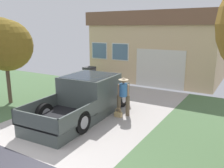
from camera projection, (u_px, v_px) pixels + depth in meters
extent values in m
cube|color=#B3ABA6|center=(106.00, 110.00, 10.57)|extent=(5.20, 9.00, 0.06)
cube|color=#444D4A|center=(82.00, 112.00, 9.60)|extent=(2.07, 5.18, 0.42)
cube|color=#444D4A|center=(90.00, 89.00, 9.96)|extent=(2.07, 2.13, 1.19)
cube|color=#1E2833|center=(90.00, 81.00, 9.88)|extent=(1.82, 1.96, 0.50)
cube|color=#444D4A|center=(107.00, 88.00, 11.29)|extent=(2.01, 1.00, 0.60)
cube|color=black|center=(58.00, 118.00, 8.29)|extent=(2.07, 2.27, 0.06)
cube|color=#444D4A|center=(37.00, 108.00, 8.66)|extent=(0.18, 2.17, 0.54)
cube|color=#444D4A|center=(80.00, 116.00, 7.80)|extent=(0.18, 2.17, 0.54)
cube|color=#444D4A|center=(35.00, 122.00, 7.32)|extent=(1.96, 0.16, 0.54)
cube|color=black|center=(79.00, 78.00, 11.00)|extent=(0.11, 0.19, 0.20)
cylinder|color=black|center=(90.00, 93.00, 11.63)|extent=(0.30, 0.81, 0.80)
cylinder|color=#9E9EA3|center=(90.00, 93.00, 11.63)|extent=(0.30, 0.45, 0.44)
cylinder|color=black|center=(122.00, 98.00, 10.86)|extent=(0.30, 0.81, 0.80)
cylinder|color=#9E9EA3|center=(122.00, 98.00, 10.86)|extent=(0.30, 0.45, 0.44)
cylinder|color=black|center=(44.00, 114.00, 8.87)|extent=(0.30, 0.81, 0.80)
cylinder|color=#9E9EA3|center=(44.00, 114.00, 8.87)|extent=(0.30, 0.45, 0.44)
cylinder|color=black|center=(81.00, 122.00, 8.10)|extent=(0.30, 0.81, 0.80)
cylinder|color=#9E9EA3|center=(81.00, 122.00, 8.10)|extent=(0.30, 0.45, 0.44)
cylinder|color=brown|center=(128.00, 106.00, 9.71)|extent=(0.17, 0.17, 0.85)
cylinder|color=brown|center=(119.00, 105.00, 9.76)|extent=(0.17, 0.17, 0.85)
cylinder|color=#3870B2|center=(123.00, 90.00, 9.58)|extent=(0.33, 0.33, 0.52)
cylinder|color=tan|center=(128.00, 91.00, 9.56)|extent=(0.09, 0.09, 0.55)
cylinder|color=tan|center=(119.00, 91.00, 9.62)|extent=(0.09, 0.09, 0.55)
sphere|color=tan|center=(123.00, 81.00, 9.50)|extent=(0.20, 0.20, 0.20)
cylinder|color=#D1B78E|center=(123.00, 80.00, 9.49)|extent=(0.41, 0.41, 0.01)
cone|color=#D1B78E|center=(123.00, 78.00, 9.47)|extent=(0.21, 0.21, 0.11)
cube|color=tan|center=(118.00, 115.00, 9.64)|extent=(0.31, 0.14, 0.19)
torus|color=tan|center=(118.00, 111.00, 9.61)|extent=(0.29, 0.02, 0.29)
cube|color=#D4B488|center=(162.00, 52.00, 17.28)|extent=(8.19, 6.75, 3.68)
cube|color=brown|center=(164.00, 19.00, 16.75)|extent=(8.52, 7.02, 0.86)
cube|color=silver|center=(160.00, 69.00, 14.08)|extent=(2.99, 0.06, 2.29)
cube|color=slate|center=(120.00, 52.00, 15.22)|extent=(1.10, 0.05, 1.00)
cube|color=silver|center=(120.00, 52.00, 15.23)|extent=(1.23, 0.02, 1.12)
cube|color=slate|center=(99.00, 51.00, 16.02)|extent=(1.10, 0.05, 1.00)
cube|color=silver|center=(99.00, 51.00, 16.03)|extent=(1.23, 0.02, 1.12)
cylinder|color=brown|center=(9.00, 82.00, 11.27)|extent=(0.18, 0.18, 2.00)
sphere|color=olive|center=(7.00, 45.00, 11.02)|extent=(2.38, 2.38, 2.38)
sphere|color=olive|center=(0.00, 43.00, 10.82)|extent=(2.31, 2.31, 2.31)
cube|color=#424247|center=(89.00, 76.00, 15.20)|extent=(0.58, 0.68, 0.92)
cube|color=#2E2E31|center=(89.00, 68.00, 15.08)|extent=(0.60, 0.71, 0.10)
cylinder|color=black|center=(84.00, 83.00, 15.18)|extent=(0.05, 0.18, 0.18)
cylinder|color=black|center=(90.00, 84.00, 14.96)|extent=(0.05, 0.18, 0.18)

